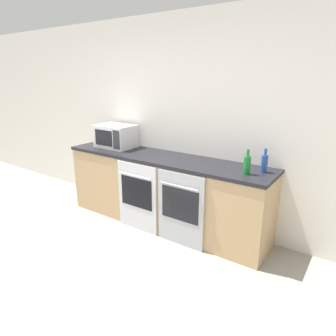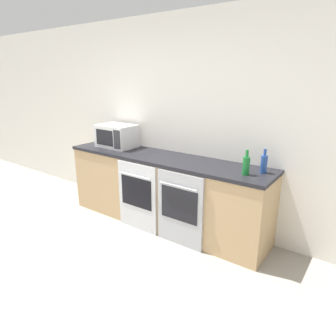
# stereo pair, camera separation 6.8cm
# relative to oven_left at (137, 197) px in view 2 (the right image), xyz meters

# --- Properties ---
(ground_plane) EXTENTS (16.00, 16.00, 0.00)m
(ground_plane) POSITION_rel_oven_left_xyz_m (0.17, -1.76, -0.44)
(ground_plane) COLOR gray
(wall_back) EXTENTS (10.00, 0.06, 2.60)m
(wall_back) POSITION_rel_oven_left_xyz_m (0.17, 0.64, 0.86)
(wall_back) COLOR silver
(wall_back) RESTS_ON ground_plane
(counter_back) EXTENTS (2.76, 0.62, 0.91)m
(counter_back) POSITION_rel_oven_left_xyz_m (0.17, 0.31, 0.02)
(counter_back) COLOR tan
(counter_back) RESTS_ON ground_plane
(oven_left) EXTENTS (0.59, 0.06, 0.86)m
(oven_left) POSITION_rel_oven_left_xyz_m (0.00, 0.00, 0.00)
(oven_left) COLOR silver
(oven_left) RESTS_ON ground_plane
(oven_right) EXTENTS (0.59, 0.06, 0.86)m
(oven_right) POSITION_rel_oven_left_xyz_m (0.63, 0.00, 0.00)
(oven_right) COLOR #A8AAAF
(oven_right) RESTS_ON ground_plane
(microwave) EXTENTS (0.53, 0.38, 0.31)m
(microwave) POSITION_rel_oven_left_xyz_m (-0.67, 0.36, 0.63)
(microwave) COLOR silver
(microwave) RESTS_ON counter_back
(bottle_blue) EXTENTS (0.07, 0.07, 0.25)m
(bottle_blue) POSITION_rel_oven_left_xyz_m (1.40, 0.39, 0.57)
(bottle_blue) COLOR #234793
(bottle_blue) RESTS_ON counter_back
(bottle_green) EXTENTS (0.07, 0.07, 0.26)m
(bottle_green) POSITION_rel_oven_left_xyz_m (1.27, 0.23, 0.58)
(bottle_green) COLOR #19722D
(bottle_green) RESTS_ON counter_back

